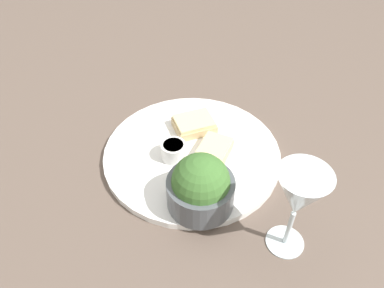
{
  "coord_description": "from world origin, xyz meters",
  "views": [
    {
      "loc": [
        -0.36,
        -0.39,
        0.54
      ],
      "look_at": [
        0.0,
        0.0,
        0.03
      ],
      "focal_mm": 35.0,
      "sensor_mm": 36.0,
      "label": 1
    }
  ],
  "objects_px": {
    "sauce_ramekin": "(173,150)",
    "cheese_toast_far": "(214,151)",
    "cheese_toast_near": "(194,124)",
    "salad_bowl": "(201,187)",
    "wine_glass": "(299,197)"
  },
  "relations": [
    {
      "from": "cheese_toast_near",
      "to": "cheese_toast_far",
      "type": "bearing_deg",
      "value": -107.59
    },
    {
      "from": "cheese_toast_far",
      "to": "cheese_toast_near",
      "type": "bearing_deg",
      "value": 72.41
    },
    {
      "from": "sauce_ramekin",
      "to": "cheese_toast_far",
      "type": "distance_m",
      "value": 0.08
    },
    {
      "from": "cheese_toast_near",
      "to": "cheese_toast_far",
      "type": "xyz_separation_m",
      "value": [
        -0.03,
        -0.08,
        0.0
      ]
    },
    {
      "from": "salad_bowl",
      "to": "cheese_toast_far",
      "type": "relative_size",
      "value": 1.21
    },
    {
      "from": "cheese_toast_near",
      "to": "cheese_toast_far",
      "type": "distance_m",
      "value": 0.09
    },
    {
      "from": "sauce_ramekin",
      "to": "cheese_toast_near",
      "type": "distance_m",
      "value": 0.09
    },
    {
      "from": "cheese_toast_near",
      "to": "wine_glass",
      "type": "xyz_separation_m",
      "value": [
        -0.07,
        -0.3,
        0.09
      ]
    },
    {
      "from": "salad_bowl",
      "to": "cheese_toast_far",
      "type": "bearing_deg",
      "value": 33.28
    },
    {
      "from": "salad_bowl",
      "to": "cheese_toast_far",
      "type": "xyz_separation_m",
      "value": [
        0.1,
        0.07,
        -0.03
      ]
    },
    {
      "from": "salad_bowl",
      "to": "sauce_ramekin",
      "type": "height_order",
      "value": "salad_bowl"
    },
    {
      "from": "salad_bowl",
      "to": "wine_glass",
      "type": "xyz_separation_m",
      "value": [
        0.05,
        -0.15,
        0.06
      ]
    },
    {
      "from": "salad_bowl",
      "to": "sauce_ramekin",
      "type": "distance_m",
      "value": 0.12
    },
    {
      "from": "wine_glass",
      "to": "sauce_ramekin",
      "type": "bearing_deg",
      "value": 92.95
    },
    {
      "from": "sauce_ramekin",
      "to": "cheese_toast_far",
      "type": "bearing_deg",
      "value": -39.65
    }
  ]
}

